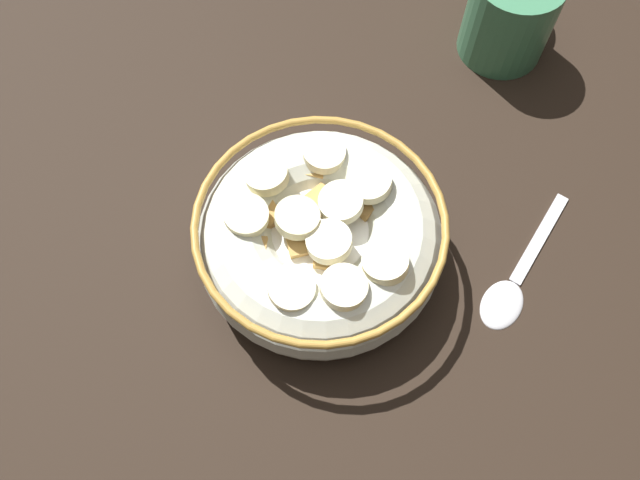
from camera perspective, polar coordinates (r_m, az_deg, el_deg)
ground_plane at (r=52.50cm, az=-0.00°, el=-1.87°), size 119.33×119.33×2.00cm
cereal_bowl at (r=48.42cm, az=-0.01°, el=0.26°), size 19.06×19.06×7.38cm
spoon at (r=52.42cm, az=16.99°, el=-4.13°), size 14.01×3.33×0.80cm
coffee_mug at (r=63.39cm, az=16.86°, el=18.95°), size 10.75×8.06×8.18cm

